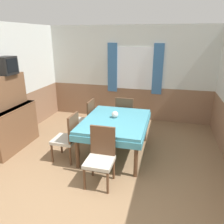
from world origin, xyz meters
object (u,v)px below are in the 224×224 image
object	(u,v)px
dining_table	(115,124)
sideboard	(9,119)
chair_left_far	(86,119)
chair_head_window	(125,115)
chair_head_near	(101,155)
chair_left_near	(68,136)
tv	(6,66)
vase	(115,114)

from	to	relation	value
dining_table	sideboard	xyz separation A→B (m)	(-2.21, -0.35, 0.02)
chair_left_far	chair_head_window	bearing A→B (deg)	-58.08
chair_left_far	chair_head_window	xyz separation A→B (m)	(0.82, 0.51, 0.00)
chair_head_near	chair_head_window	bearing A→B (deg)	-90.00
chair_left_far	sideboard	bearing A→B (deg)	120.58
dining_table	chair_head_near	distance (m)	1.00
chair_head_window	chair_left_near	world-z (taller)	same
chair_left_far	chair_head_near	size ratio (longest dim) A/B	1.00
chair_left_far	tv	bearing A→B (deg)	115.71
dining_table	vase	world-z (taller)	vase
chair_left_near	vase	world-z (taller)	chair_left_near
vase	chair_head_window	bearing A→B (deg)	87.84
chair_head_near	sideboard	size ratio (longest dim) A/B	0.60
sideboard	chair_head_window	bearing A→B (deg)	31.08
chair_left_far	tv	size ratio (longest dim) A/B	2.53
sideboard	dining_table	bearing A→B (deg)	8.92
chair_head_near	dining_table	bearing A→B (deg)	-90.00
sideboard	vase	distance (m)	2.23
chair_left_near	tv	size ratio (longest dim) A/B	2.53
sideboard	tv	bearing A→B (deg)	88.65
sideboard	tv	distance (m)	1.10
chair_head_window	tv	size ratio (longest dim) A/B	2.53
chair_left_far	vase	size ratio (longest dim) A/B	6.98
dining_table	chair_head_window	bearing A→B (deg)	90.00
vase	chair_head_near	bearing A→B (deg)	-88.23
dining_table	vase	xyz separation A→B (m)	(-0.03, 0.10, 0.17)
chair_left_far	vase	bearing A→B (deg)	-115.85
chair_head_window	tv	bearing A→B (deg)	-151.91
chair_head_near	vase	world-z (taller)	chair_head_near
dining_table	chair_head_near	bearing A→B (deg)	-90.00
vase	chair_left_far	bearing A→B (deg)	154.15
tv	chair_left_near	bearing A→B (deg)	-11.58
dining_table	chair_left_far	xyz separation A→B (m)	(-0.82, 0.48, -0.15)
chair_head_window	vase	xyz separation A→B (m)	(-0.03, -0.89, 0.32)
chair_head_window	sideboard	world-z (taller)	sideboard
dining_table	tv	size ratio (longest dim) A/B	4.26
dining_table	vase	distance (m)	0.20
chair_left_near	dining_table	bearing A→B (deg)	-59.66
chair_head_near	chair_left_near	world-z (taller)	same
chair_head_window	dining_table	bearing A→B (deg)	-90.00
chair_left_far	chair_head_near	distance (m)	1.67
chair_head_near	chair_left_near	size ratio (longest dim) A/B	1.00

